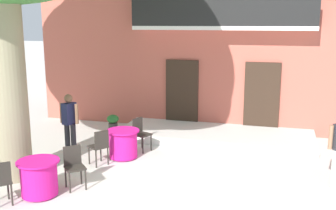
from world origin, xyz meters
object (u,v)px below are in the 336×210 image
(cafe_table_near_tree, at_px, (123,144))
(ground_planter_left, at_px, (113,123))
(cafe_chair_middle_0, at_px, (74,164))
(cafe_chair_middle_1, at_px, (0,180))
(pedestrian_near_entrance, at_px, (70,122))
(cafe_chair_near_tree_1, at_px, (140,132))
(cafe_chair_near_tree_0, at_px, (100,145))
(cafe_table_middle, at_px, (39,178))

(cafe_table_near_tree, distance_m, ground_planter_left, 2.48)
(cafe_table_near_tree, bearing_deg, cafe_chair_middle_0, -97.66)
(cafe_table_near_tree, xyz_separation_m, cafe_chair_middle_0, (-0.28, -2.06, 0.14))
(cafe_chair_middle_1, distance_m, pedestrian_near_entrance, 3.00)
(cafe_chair_middle_1, bearing_deg, pedestrian_near_entrance, 93.51)
(cafe_chair_near_tree_1, height_order, ground_planter_left, cafe_chair_near_tree_1)
(cafe_chair_near_tree_1, bearing_deg, cafe_table_near_tree, -106.74)
(cafe_chair_near_tree_0, distance_m, cafe_chair_near_tree_1, 1.50)
(cafe_chair_near_tree_0, distance_m, pedestrian_near_entrance, 1.18)
(pedestrian_near_entrance, bearing_deg, cafe_chair_middle_1, -86.49)
(cafe_chair_middle_1, distance_m, ground_planter_left, 5.41)
(cafe_chair_near_tree_0, bearing_deg, cafe_chair_middle_1, -108.13)
(ground_planter_left, xyz_separation_m, pedestrian_near_entrance, (-0.13, -2.44, 0.62))
(cafe_chair_near_tree_0, distance_m, cafe_table_middle, 2.02)
(cafe_chair_middle_0, relative_size, ground_planter_left, 1.51)
(pedestrian_near_entrance, bearing_deg, cafe_table_near_tree, 11.95)
(ground_planter_left, bearing_deg, cafe_table_middle, -84.26)
(cafe_chair_near_tree_0, xyz_separation_m, ground_planter_left, (-0.90, 2.82, -0.19))
(cafe_chair_middle_0, xyz_separation_m, cafe_chair_middle_1, (-0.92, -1.20, 0.00))
(cafe_chair_middle_0, distance_m, pedestrian_near_entrance, 2.13)
(cafe_table_middle, distance_m, ground_planter_left, 4.81)
(cafe_chair_near_tree_1, distance_m, cafe_table_middle, 3.51)
(cafe_table_middle, xyz_separation_m, cafe_chair_middle_1, (-0.43, -0.62, 0.14))
(cafe_chair_near_tree_0, height_order, cafe_table_middle, cafe_chair_near_tree_0)
(cafe_table_middle, distance_m, cafe_chair_middle_0, 0.77)
(cafe_chair_middle_1, bearing_deg, cafe_chair_near_tree_0, 71.87)
(cafe_table_near_tree, xyz_separation_m, cafe_chair_near_tree_0, (-0.35, -0.67, 0.14))
(cafe_chair_near_tree_0, distance_m, cafe_chair_middle_0, 1.40)
(cafe_chair_near_tree_0, bearing_deg, cafe_chair_near_tree_1, 67.94)
(cafe_table_near_tree, distance_m, cafe_chair_near_tree_0, 0.77)
(cafe_table_near_tree, xyz_separation_m, cafe_table_middle, (-0.76, -2.64, 0.00))
(cafe_table_middle, relative_size, ground_planter_left, 1.43)
(cafe_table_near_tree, relative_size, cafe_chair_near_tree_1, 0.95)
(cafe_chair_near_tree_0, relative_size, cafe_chair_middle_0, 1.00)
(cafe_chair_middle_1, bearing_deg, cafe_table_middle, 55.00)
(cafe_chair_middle_1, relative_size, pedestrian_near_entrance, 0.54)
(cafe_chair_middle_0, height_order, cafe_chair_middle_1, same)
(cafe_table_near_tree, height_order, pedestrian_near_entrance, pedestrian_near_entrance)
(cafe_table_near_tree, relative_size, cafe_table_middle, 1.00)
(cafe_table_middle, bearing_deg, cafe_chair_middle_0, 50.01)
(pedestrian_near_entrance, bearing_deg, cafe_table_middle, -75.35)
(cafe_table_near_tree, height_order, cafe_chair_middle_1, cafe_chair_middle_1)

